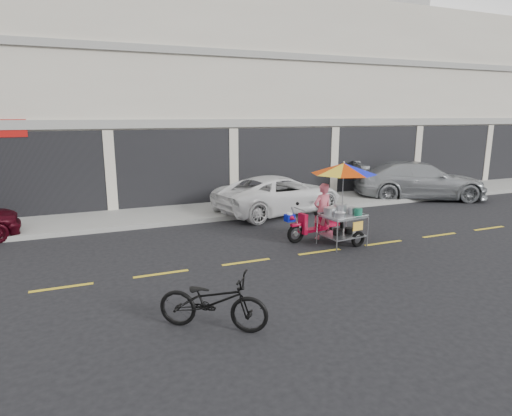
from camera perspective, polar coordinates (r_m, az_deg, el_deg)
name	(u,v)px	position (r m, az deg, el deg)	size (l,w,h in m)	color
ground	(319,252)	(11.05, 8.45, -5.81)	(90.00, 90.00, 0.00)	black
sidewalk	(243,207)	(15.82, -1.77, 0.16)	(45.00, 3.00, 0.15)	gray
shophouse_block	(259,97)	(21.25, 0.46, 14.58)	(36.00, 8.11, 10.40)	beige
centerline	(319,252)	(11.04, 8.45, -5.79)	(42.00, 0.10, 0.01)	gold
white_pickup	(279,194)	(15.15, 3.12, 1.85)	(2.19, 4.75, 1.32)	white
silver_pickup	(419,180)	(18.89, 20.96, 3.47)	(2.14, 5.26, 1.53)	#9EA2A6
near_bicycle	(213,301)	(7.08, -5.76, -12.26)	(0.64, 1.82, 0.96)	black
food_vendor_rig	(335,192)	(11.61, 10.51, 2.17)	(2.38, 1.90, 2.24)	black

